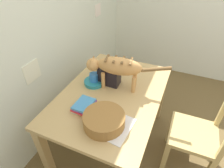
{
  "coord_description": "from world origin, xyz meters",
  "views": [
    {
      "loc": [
        -1.19,
        0.54,
        1.84
      ],
      "look_at": [
        0.03,
        1.06,
        0.83
      ],
      "focal_mm": 30.1,
      "sensor_mm": 36.0,
      "label": 1
    }
  ],
  "objects_px": {
    "wicker_basket": "(104,120)",
    "toaster": "(109,76)",
    "book_stack": "(84,106)",
    "wooden_chair_near": "(199,134)",
    "coffee_mug": "(94,77)",
    "cat": "(116,67)",
    "dining_table": "(112,100)",
    "magazine": "(118,128)",
    "saucer_bowl": "(94,82)"
  },
  "relations": [
    {
      "from": "wooden_chair_near",
      "to": "magazine",
      "type": "bearing_deg",
      "value": 123.65
    },
    {
      "from": "wicker_basket",
      "to": "dining_table",
      "type": "bearing_deg",
      "value": 14.36
    },
    {
      "from": "toaster",
      "to": "wooden_chair_near",
      "type": "height_order",
      "value": "wooden_chair_near"
    },
    {
      "from": "magazine",
      "to": "dining_table",
      "type": "bearing_deg",
      "value": 35.25
    },
    {
      "from": "cat",
      "to": "dining_table",
      "type": "bearing_deg",
      "value": 173.03
    },
    {
      "from": "wooden_chair_near",
      "to": "book_stack",
      "type": "bearing_deg",
      "value": 108.83
    },
    {
      "from": "wicker_basket",
      "to": "wooden_chair_near",
      "type": "xyz_separation_m",
      "value": [
        0.44,
        -0.72,
        -0.32
      ]
    },
    {
      "from": "dining_table",
      "to": "magazine",
      "type": "distance_m",
      "value": 0.43
    },
    {
      "from": "dining_table",
      "to": "coffee_mug",
      "type": "height_order",
      "value": "coffee_mug"
    },
    {
      "from": "saucer_bowl",
      "to": "wicker_basket",
      "type": "bearing_deg",
      "value": -144.26
    },
    {
      "from": "magazine",
      "to": "book_stack",
      "type": "xyz_separation_m",
      "value": [
        0.08,
        0.34,
        0.03
      ]
    },
    {
      "from": "toaster",
      "to": "wicker_basket",
      "type": "bearing_deg",
      "value": -160.48
    },
    {
      "from": "coffee_mug",
      "to": "saucer_bowl",
      "type": "bearing_deg",
      "value": 180.0
    },
    {
      "from": "dining_table",
      "to": "saucer_bowl",
      "type": "bearing_deg",
      "value": 74.56
    },
    {
      "from": "magazine",
      "to": "saucer_bowl",
      "type": "bearing_deg",
      "value": 50.75
    },
    {
      "from": "dining_table",
      "to": "wooden_chair_near",
      "type": "xyz_separation_m",
      "value": [
        0.06,
        -0.82,
        -0.18
      ]
    },
    {
      "from": "dining_table",
      "to": "saucer_bowl",
      "type": "distance_m",
      "value": 0.25
    },
    {
      "from": "cat",
      "to": "coffee_mug",
      "type": "xyz_separation_m",
      "value": [
        -0.03,
        0.21,
        -0.15
      ]
    },
    {
      "from": "saucer_bowl",
      "to": "book_stack",
      "type": "height_order",
      "value": "book_stack"
    },
    {
      "from": "wicker_basket",
      "to": "toaster",
      "type": "bearing_deg",
      "value": 19.52
    },
    {
      "from": "saucer_bowl",
      "to": "coffee_mug",
      "type": "xyz_separation_m",
      "value": [
        0.0,
        0.0,
        0.06
      ]
    },
    {
      "from": "saucer_bowl",
      "to": "dining_table",
      "type": "bearing_deg",
      "value": -105.44
    },
    {
      "from": "book_stack",
      "to": "wicker_basket",
      "type": "relative_size",
      "value": 0.63
    },
    {
      "from": "wooden_chair_near",
      "to": "wicker_basket",
      "type": "bearing_deg",
      "value": 120.01
    },
    {
      "from": "book_stack",
      "to": "toaster",
      "type": "height_order",
      "value": "toaster"
    },
    {
      "from": "cat",
      "to": "toaster",
      "type": "bearing_deg",
      "value": 59.8
    },
    {
      "from": "coffee_mug",
      "to": "toaster",
      "type": "relative_size",
      "value": 0.62
    },
    {
      "from": "saucer_bowl",
      "to": "toaster",
      "type": "relative_size",
      "value": 0.98
    },
    {
      "from": "dining_table",
      "to": "wooden_chair_near",
      "type": "height_order",
      "value": "wooden_chair_near"
    },
    {
      "from": "book_stack",
      "to": "wooden_chair_near",
      "type": "relative_size",
      "value": 0.21
    },
    {
      "from": "wicker_basket",
      "to": "saucer_bowl",
      "type": "bearing_deg",
      "value": 35.74
    },
    {
      "from": "coffee_mug",
      "to": "toaster",
      "type": "height_order",
      "value": "toaster"
    },
    {
      "from": "dining_table",
      "to": "magazine",
      "type": "bearing_deg",
      "value": -150.77
    },
    {
      "from": "dining_table",
      "to": "magazine",
      "type": "height_order",
      "value": "magazine"
    },
    {
      "from": "book_stack",
      "to": "toaster",
      "type": "xyz_separation_m",
      "value": [
        0.4,
        -0.05,
        0.06
      ]
    },
    {
      "from": "dining_table",
      "to": "wicker_basket",
      "type": "relative_size",
      "value": 4.04
    },
    {
      "from": "wicker_basket",
      "to": "book_stack",
      "type": "bearing_deg",
      "value": 68.03
    },
    {
      "from": "magazine",
      "to": "wooden_chair_near",
      "type": "height_order",
      "value": "wooden_chair_near"
    },
    {
      "from": "dining_table",
      "to": "cat",
      "type": "relative_size",
      "value": 1.72
    },
    {
      "from": "saucer_bowl",
      "to": "wooden_chair_near",
      "type": "height_order",
      "value": "wooden_chair_near"
    },
    {
      "from": "cat",
      "to": "wooden_chair_near",
      "type": "relative_size",
      "value": 0.79
    },
    {
      "from": "magazine",
      "to": "toaster",
      "type": "height_order",
      "value": "toaster"
    },
    {
      "from": "cat",
      "to": "wicker_basket",
      "type": "relative_size",
      "value": 2.35
    },
    {
      "from": "coffee_mug",
      "to": "cat",
      "type": "bearing_deg",
      "value": -81.29
    },
    {
      "from": "toaster",
      "to": "wooden_chair_near",
      "type": "relative_size",
      "value": 0.21
    },
    {
      "from": "saucer_bowl",
      "to": "magazine",
      "type": "bearing_deg",
      "value": -135.27
    },
    {
      "from": "coffee_mug",
      "to": "wicker_basket",
      "type": "distance_m",
      "value": 0.53
    },
    {
      "from": "cat",
      "to": "wooden_chair_near",
      "type": "xyz_separation_m",
      "value": [
        -0.03,
        -0.82,
        -0.49
      ]
    },
    {
      "from": "saucer_bowl",
      "to": "magazine",
      "type": "height_order",
      "value": "saucer_bowl"
    },
    {
      "from": "magazine",
      "to": "toaster",
      "type": "xyz_separation_m",
      "value": [
        0.49,
        0.28,
        0.08
      ]
    }
  ]
}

